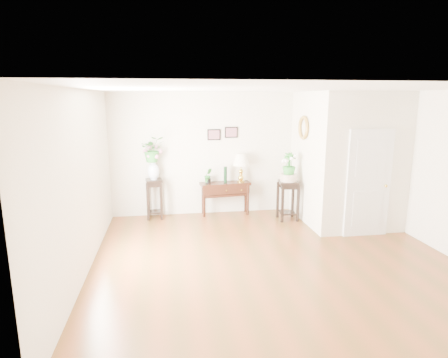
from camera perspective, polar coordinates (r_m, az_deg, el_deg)
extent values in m
cube|color=brown|center=(6.56, 7.46, -11.82)|extent=(6.00, 5.50, 0.02)
cube|color=white|center=(6.00, 8.20, 13.43)|extent=(6.00, 5.50, 0.02)
cube|color=silver|center=(8.76, 2.69, 3.90)|extent=(6.00, 0.02, 2.80)
cube|color=silver|center=(3.68, 20.18, -8.53)|extent=(6.00, 0.02, 2.80)
cube|color=silver|center=(6.01, -20.76, -0.69)|extent=(0.02, 5.50, 2.80)
cube|color=silver|center=(7.55, 30.21, 0.92)|extent=(0.02, 5.50, 2.80)
cube|color=silver|center=(8.53, 18.02, 3.10)|extent=(1.80, 1.95, 2.80)
cube|color=silver|center=(7.73, 21.15, -0.66)|extent=(0.90, 0.05, 2.10)
cube|color=black|center=(8.58, -1.54, 6.76)|extent=(0.30, 0.02, 0.25)
cube|color=black|center=(8.64, 1.12, 7.13)|extent=(0.30, 0.02, 0.25)
torus|color=#A2843C|center=(8.20, 11.99, 7.66)|extent=(0.07, 0.51, 0.51)
cube|color=#391911|center=(8.72, 0.18, -2.97)|extent=(1.18, 0.50, 0.76)
cube|color=gold|center=(8.62, 2.62, 1.83)|extent=(0.47, 0.47, 0.67)
cylinder|color=black|center=(8.59, 0.21, 0.59)|extent=(0.10, 0.10, 0.37)
imported|color=#2D822C|center=(8.54, -2.43, 0.46)|extent=(0.20, 0.18, 0.33)
cube|color=black|center=(8.55, -10.54, -3.00)|extent=(0.39, 0.39, 0.90)
imported|color=#2D822C|center=(8.33, -10.84, 4.55)|extent=(0.59, 0.54, 0.57)
cube|color=black|center=(8.45, 9.69, -3.23)|extent=(0.47, 0.47, 0.88)
cylinder|color=beige|center=(8.33, 9.81, 0.21)|extent=(0.46, 0.46, 0.16)
imported|color=#2D822C|center=(8.27, 9.89, 2.21)|extent=(0.34, 0.34, 0.51)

